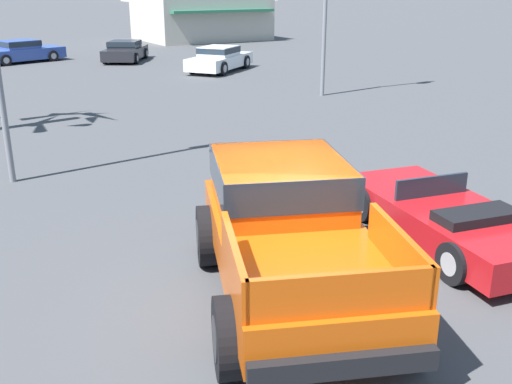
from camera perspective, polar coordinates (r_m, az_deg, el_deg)
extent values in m
plane|color=#424244|center=(9.09, 2.63, -8.97)|extent=(320.00, 320.00, 0.00)
cube|color=#CC4C0C|center=(8.27, 3.48, -5.50)|extent=(3.58, 5.15, 0.58)
cube|color=#CC4C0C|center=(8.89, 2.26, 0.89)|extent=(2.48, 2.61, 0.73)
cube|color=#1E2833|center=(8.85, 2.27, 1.70)|extent=(2.53, 2.67, 0.47)
cube|color=#CC4C0C|center=(6.71, -2.14, -6.65)|extent=(0.75, 1.80, 0.48)
cube|color=#CC4C0C|center=(7.18, 13.49, -5.41)|extent=(0.75, 1.80, 0.48)
cube|color=#CC4C0C|center=(6.11, 8.13, -9.66)|extent=(1.84, 0.77, 0.48)
cube|color=black|center=(10.53, 0.65, -0.88)|extent=(1.91, 0.86, 0.24)
cube|color=black|center=(6.33, 8.32, -16.02)|extent=(1.91, 0.86, 0.24)
cylinder|color=black|center=(9.61, -4.56, -4.16)|extent=(0.66, 1.03, 0.97)
cylinder|color=#232326|center=(9.61, -4.56, -4.16)|extent=(0.53, 0.63, 0.53)
cylinder|color=black|center=(9.96, 7.51, -3.38)|extent=(0.66, 1.03, 0.97)
cylinder|color=#232326|center=(9.96, 7.51, -3.38)|extent=(0.53, 0.63, 0.53)
cylinder|color=black|center=(7.02, -2.52, -13.68)|extent=(0.66, 1.03, 0.97)
cylinder|color=#232326|center=(7.02, -2.52, -13.68)|extent=(0.53, 0.63, 0.53)
cylinder|color=black|center=(7.50, 13.90, -11.94)|extent=(0.66, 1.03, 0.97)
cylinder|color=#232326|center=(7.50, 13.90, -11.94)|extent=(0.53, 0.63, 0.53)
cube|color=#B21419|center=(10.91, 17.62, -2.40)|extent=(2.47, 4.58, 0.50)
cube|color=#1E2833|center=(11.12, 16.39, 0.53)|extent=(1.47, 0.32, 0.37)
cube|color=black|center=(10.25, 20.34, -2.13)|extent=(1.48, 0.84, 0.16)
cylinder|color=black|center=(11.54, 10.27, -1.13)|extent=(0.33, 0.69, 0.66)
cylinder|color=#9E9EA3|center=(11.54, 10.27, -1.13)|extent=(0.29, 0.40, 0.36)
cylinder|color=black|center=(12.43, 16.96, -0.18)|extent=(0.33, 0.69, 0.66)
cylinder|color=#9E9EA3|center=(12.43, 16.96, -0.18)|extent=(0.29, 0.40, 0.36)
cylinder|color=black|center=(9.50, 18.38, -6.46)|extent=(0.33, 0.69, 0.66)
cylinder|color=#9E9EA3|center=(9.50, 18.38, -6.46)|extent=(0.29, 0.40, 0.36)
cube|color=#232328|center=(36.06, -12.33, 12.82)|extent=(3.71, 4.46, 0.59)
cube|color=#232328|center=(35.91, -12.42, 13.58)|extent=(2.26, 2.31, 0.39)
cube|color=#1E2833|center=(35.91, -12.43, 13.65)|extent=(2.31, 2.36, 0.24)
cylinder|color=black|center=(37.52, -13.16, 12.76)|extent=(0.50, 0.63, 0.60)
cylinder|color=#9E9EA3|center=(37.52, -13.16, 12.76)|extent=(0.37, 0.40, 0.33)
cylinder|color=black|center=(37.12, -10.51, 12.87)|extent=(0.50, 0.63, 0.60)
cylinder|color=#9E9EA3|center=(37.12, -10.51, 12.87)|extent=(0.37, 0.40, 0.33)
cylinder|color=black|center=(35.07, -14.21, 12.24)|extent=(0.50, 0.63, 0.60)
cylinder|color=#9E9EA3|center=(35.07, -14.21, 12.24)|extent=(0.37, 0.40, 0.33)
cylinder|color=black|center=(34.64, -11.38, 12.37)|extent=(0.50, 0.63, 0.60)
cylinder|color=#9E9EA3|center=(34.64, -11.38, 12.37)|extent=(0.37, 0.40, 0.33)
cube|color=white|center=(31.27, -3.46, 12.32)|extent=(4.64, 4.13, 0.59)
cube|color=white|center=(31.11, -3.58, 13.26)|extent=(2.44, 2.38, 0.46)
cube|color=#1E2833|center=(31.10, -3.58, 13.36)|extent=(2.49, 2.43, 0.28)
cylinder|color=black|center=(32.90, -3.73, 12.41)|extent=(0.67, 0.59, 0.68)
cylinder|color=#9E9EA3|center=(32.90, -3.73, 12.41)|extent=(0.44, 0.41, 0.37)
cylinder|color=black|center=(32.20, -0.97, 12.29)|extent=(0.67, 0.59, 0.68)
cylinder|color=#9E9EA3|center=(32.20, -0.97, 12.29)|extent=(0.44, 0.41, 0.37)
cylinder|color=black|center=(30.44, -6.08, 11.78)|extent=(0.67, 0.59, 0.68)
cylinder|color=#9E9EA3|center=(30.44, -6.08, 11.78)|extent=(0.44, 0.41, 0.37)
cylinder|color=black|center=(29.68, -3.16, 11.66)|extent=(0.67, 0.59, 0.68)
cylinder|color=#9E9EA3|center=(29.68, -3.16, 11.66)|extent=(0.44, 0.41, 0.37)
cube|color=#334C9E|center=(37.16, -21.40, 12.16)|extent=(4.85, 3.08, 0.60)
cube|color=#334C9E|center=(37.06, -21.66, 12.94)|extent=(2.28, 2.11, 0.46)
cube|color=#1E2833|center=(37.06, -21.67, 13.02)|extent=(2.33, 2.15, 0.27)
cylinder|color=black|center=(38.59, -20.09, 12.28)|extent=(0.65, 0.39, 0.61)
cylinder|color=#9E9EA3|center=(38.59, -20.09, 12.28)|extent=(0.39, 0.32, 0.33)
cylinder|color=black|center=(37.03, -18.78, 12.17)|extent=(0.65, 0.39, 0.61)
cylinder|color=#9E9EA3|center=(37.03, -18.78, 12.17)|extent=(0.39, 0.32, 0.33)
cylinder|color=black|center=(35.79, -22.75, 11.49)|extent=(0.65, 0.39, 0.61)
cylinder|color=#9E9EA3|center=(35.79, -22.75, 11.49)|extent=(0.39, 0.32, 0.33)
cylinder|color=slate|center=(24.19, 6.53, 15.18)|extent=(0.16, 0.16, 5.18)
cube|color=#BCB2A3|center=(49.06, -5.27, 16.14)|extent=(9.05, 7.34, 3.20)
cube|color=#286B4C|center=(45.42, -3.05, 16.83)|extent=(8.15, 0.70, 0.20)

